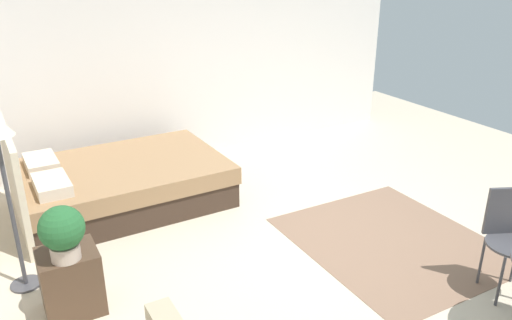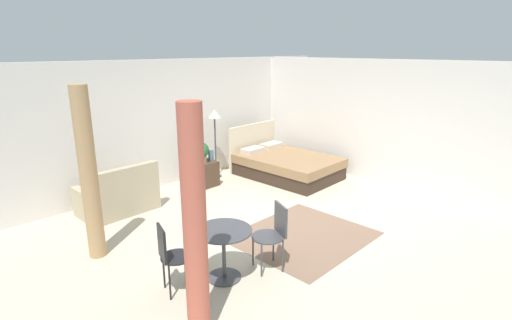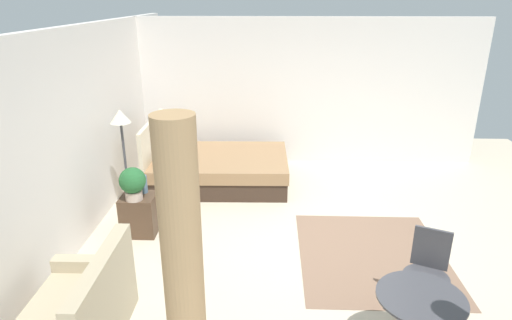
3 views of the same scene
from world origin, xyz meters
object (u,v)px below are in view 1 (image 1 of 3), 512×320
Objects in this scene: cafe_chair_near_couch at (509,231)px; potted_plant at (62,231)px; nightstand at (71,281)px; vase at (67,230)px; bed at (117,183)px.

potted_plant is at bearing 67.42° from cafe_chair_near_couch.
nightstand is 0.41m from vase.
vase is (0.22, -0.06, -0.12)m from potted_plant.
potted_plant is 0.48× the size of cafe_chair_near_couch.
potted_plant is (-1.80, 0.83, 0.51)m from bed.
bed is 4.03m from cafe_chair_near_couch.
potted_plant is 3.57m from cafe_chair_near_couch.
potted_plant is (-0.10, 0.01, 0.51)m from nightstand.
nightstand is 0.60× the size of cafe_chair_near_couch.
nightstand is 0.52m from potted_plant.
vase is at bearing 63.84° from cafe_chair_near_couch.
cafe_chair_near_couch is at bearing -112.58° from potted_plant.
vase is 0.26× the size of cafe_chair_near_couch.
bed is at bearing -25.49° from nightstand.
cafe_chair_near_couch reaches higher than vase.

